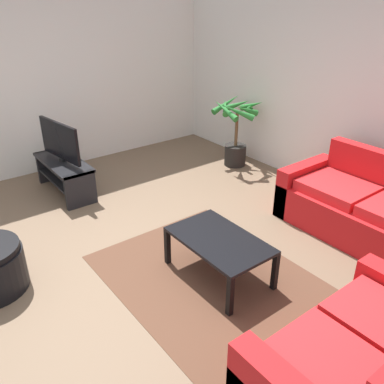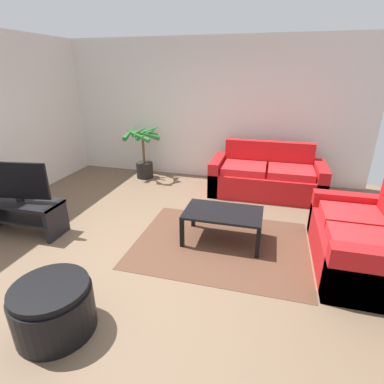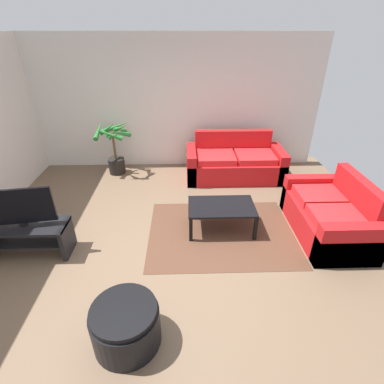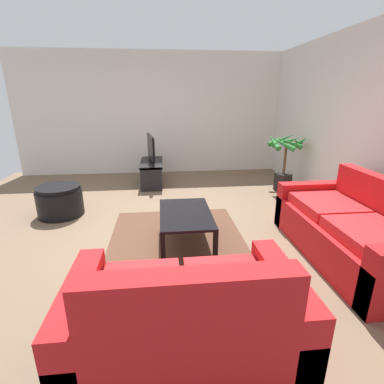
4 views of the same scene
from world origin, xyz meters
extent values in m
plane|color=brown|center=(0.00, 0.00, 0.00)|extent=(6.60, 6.60, 0.00)
cube|color=silver|center=(0.00, 3.00, 1.35)|extent=(6.00, 0.06, 2.70)
cube|color=red|center=(1.16, 2.25, 0.21)|extent=(1.96, 0.90, 0.42)
cube|color=red|center=(1.16, 2.62, 0.66)|extent=(1.60, 0.16, 0.48)
cube|color=red|center=(0.27, 2.25, 0.31)|extent=(0.18, 0.90, 0.62)
cube|color=red|center=(2.05, 2.25, 0.31)|extent=(0.18, 0.90, 0.62)
cube|color=red|center=(0.76, 2.20, 0.48)|extent=(0.76, 0.66, 0.12)
cube|color=red|center=(1.56, 2.20, 0.48)|extent=(0.76, 0.66, 0.12)
cube|color=red|center=(2.25, 0.33, 0.21)|extent=(0.90, 1.54, 0.42)
cube|color=red|center=(2.25, -0.35, 0.31)|extent=(0.90, 0.18, 0.62)
cube|color=red|center=(2.25, 1.01, 0.31)|extent=(0.90, 0.18, 0.62)
cube|color=red|center=(2.20, 0.03, 0.48)|extent=(0.66, 0.55, 0.12)
cube|color=red|center=(2.20, 0.63, 0.48)|extent=(0.66, 0.55, 0.12)
cube|color=black|center=(-2.01, 0.00, 0.45)|extent=(1.10, 0.45, 0.04)
cube|color=black|center=(-2.01, 0.00, 0.21)|extent=(1.02, 0.39, 0.03)
cube|color=black|center=(-1.49, 0.00, 0.23)|extent=(0.06, 0.41, 0.47)
cube|color=black|center=(-2.01, 0.00, 0.76)|extent=(0.88, 0.17, 0.50)
cube|color=teal|center=(-2.02, 0.02, 0.76)|extent=(0.83, 0.13, 0.45)
cylinder|color=black|center=(-2.01, 0.00, 0.49)|extent=(0.10, 0.10, 0.04)
cube|color=black|center=(0.68, 0.47, 0.41)|extent=(0.99, 0.61, 0.03)
cube|color=black|center=(0.21, 0.19, 0.20)|extent=(0.05, 0.05, 0.39)
cube|color=black|center=(1.15, 0.19, 0.20)|extent=(0.05, 0.05, 0.39)
cube|color=black|center=(0.21, 0.75, 0.20)|extent=(0.05, 0.05, 0.39)
cube|color=black|center=(1.15, 0.75, 0.20)|extent=(0.05, 0.05, 0.39)
cube|color=#513323|center=(0.68, 0.37, 0.00)|extent=(2.20, 1.70, 0.01)
cylinder|color=black|center=(-1.32, 2.55, 0.16)|extent=(0.34, 0.34, 0.33)
cylinder|color=brown|center=(-1.32, 2.55, 0.61)|extent=(0.05, 0.05, 0.57)
cone|color=#25752D|center=(-1.12, 2.54, 0.94)|extent=(0.12, 0.43, 0.24)
cone|color=#25752D|center=(-1.19, 2.69, 0.94)|extent=(0.36, 0.35, 0.24)
cone|color=#25752D|center=(-1.28, 2.82, 0.94)|extent=(0.55, 0.18, 0.29)
cone|color=#25752D|center=(-1.45, 2.68, 0.94)|extent=(0.33, 0.32, 0.22)
cone|color=#25752D|center=(-1.60, 2.56, 0.94)|extent=(0.12, 0.55, 0.29)
cone|color=#25752D|center=(-1.44, 2.41, 0.94)|extent=(0.36, 0.32, 0.23)
cone|color=#25752D|center=(-1.32, 2.30, 0.94)|extent=(0.51, 0.11, 0.28)
cone|color=#25752D|center=(-1.14, 2.37, 0.94)|extent=(0.43, 0.44, 0.28)
cylinder|color=black|center=(-0.47, -1.36, 0.20)|extent=(0.67, 0.67, 0.40)
cylinder|color=black|center=(-0.47, -1.36, 0.43)|extent=(0.64, 0.64, 0.06)
camera|label=1|loc=(3.06, -1.68, 2.51)|focal=37.64mm
camera|label=2|loc=(1.18, -2.96, 2.11)|focal=27.94mm
camera|label=3|loc=(0.12, -3.18, 2.74)|focal=27.04mm
camera|label=4|loc=(3.84, 0.20, 1.74)|focal=26.87mm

